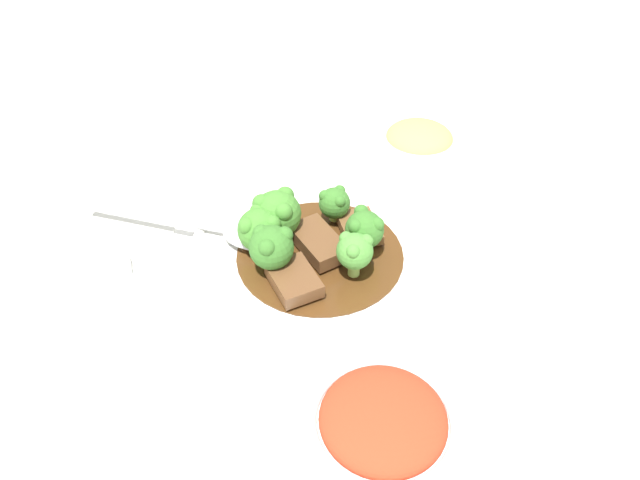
% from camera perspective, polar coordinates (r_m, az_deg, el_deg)
% --- Properties ---
extents(ground_plane, '(4.00, 4.00, 0.00)m').
position_cam_1_polar(ground_plane, '(0.63, 0.00, -2.32)').
color(ground_plane, white).
extents(main_plate, '(0.27, 0.27, 0.02)m').
position_cam_1_polar(main_plate, '(0.62, 0.00, -1.65)').
color(main_plate, white).
rests_on(main_plate, ground_plane).
extents(beef_strip_0, '(0.04, 0.05, 0.01)m').
position_cam_1_polar(beef_strip_0, '(0.63, 3.61, 1.13)').
color(beef_strip_0, brown).
rests_on(beef_strip_0, main_plate).
extents(beef_strip_1, '(0.05, 0.07, 0.02)m').
position_cam_1_polar(beef_strip_1, '(0.61, 0.28, -0.11)').
color(beef_strip_1, brown).
rests_on(beef_strip_1, main_plate).
extents(beef_strip_2, '(0.04, 0.06, 0.01)m').
position_cam_1_polar(beef_strip_2, '(0.58, -2.39, -3.68)').
color(beef_strip_2, brown).
rests_on(beef_strip_2, main_plate).
extents(broccoli_floret_0, '(0.03, 0.03, 0.05)m').
position_cam_1_polar(broccoli_floret_0, '(0.57, 3.20, -1.00)').
color(broccoli_floret_0, '#7FA84C').
rests_on(broccoli_floret_0, main_plate).
extents(broccoli_floret_1, '(0.03, 0.03, 0.04)m').
position_cam_1_polar(broccoli_floret_1, '(0.64, 1.33, 3.46)').
color(broccoli_floret_1, '#7FA84C').
rests_on(broccoli_floret_1, main_plate).
extents(broccoli_floret_2, '(0.04, 0.04, 0.05)m').
position_cam_1_polar(broccoli_floret_2, '(0.60, -5.51, 1.02)').
color(broccoli_floret_2, '#8EB756').
rests_on(broccoli_floret_2, main_plate).
extents(broccoli_floret_3, '(0.04, 0.04, 0.05)m').
position_cam_1_polar(broccoli_floret_3, '(0.58, -4.47, -0.60)').
color(broccoli_floret_3, '#8EB756').
rests_on(broccoli_floret_3, main_plate).
extents(broccoli_floret_4, '(0.05, 0.05, 0.05)m').
position_cam_1_polar(broccoli_floret_4, '(0.61, -3.93, 2.49)').
color(broccoli_floret_4, '#7FA84C').
rests_on(broccoli_floret_4, main_plate).
extents(broccoli_floret_5, '(0.04, 0.04, 0.05)m').
position_cam_1_polar(broccoli_floret_5, '(0.59, 4.09, 0.99)').
color(broccoli_floret_5, '#8EB756').
rests_on(broccoli_floret_5, main_plate).
extents(serving_spoon, '(0.20, 0.15, 0.01)m').
position_cam_1_polar(serving_spoon, '(0.63, -7.28, 0.80)').
color(serving_spoon, silver).
rests_on(serving_spoon, main_plate).
extents(side_bowl_kimchi, '(0.12, 0.12, 0.06)m').
position_cam_1_polar(side_bowl_kimchi, '(0.48, 5.67, -16.96)').
color(side_bowl_kimchi, white).
rests_on(side_bowl_kimchi, ground_plane).
extents(side_bowl_appetizer, '(0.10, 0.10, 0.05)m').
position_cam_1_polar(side_bowl_appetizer, '(0.75, 8.96, 8.38)').
color(side_bowl_appetizer, white).
rests_on(side_bowl_appetizer, ground_plane).
extents(sauce_dish, '(0.07, 0.07, 0.01)m').
position_cam_1_polar(sauce_dish, '(0.65, -19.80, -2.60)').
color(sauce_dish, white).
rests_on(sauce_dish, ground_plane).
extents(paper_napkin, '(0.13, 0.13, 0.01)m').
position_cam_1_polar(paper_napkin, '(0.69, -17.73, 0.50)').
color(paper_napkin, silver).
rests_on(paper_napkin, ground_plane).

